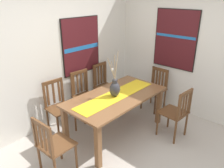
% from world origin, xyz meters
% --- Properties ---
extents(ground_plane, '(6.40, 6.40, 0.03)m').
position_xyz_m(ground_plane, '(0.00, 0.00, -0.01)').
color(ground_plane, '#B2A89E').
extents(wall_back, '(6.40, 0.12, 2.70)m').
position_xyz_m(wall_back, '(0.00, 1.86, 1.35)').
color(wall_back, silver).
rests_on(wall_back, ground_plane).
extents(wall_side, '(0.12, 6.40, 2.70)m').
position_xyz_m(wall_side, '(1.86, 0.00, 1.35)').
color(wall_side, silver).
rests_on(wall_side, ground_plane).
extents(dining_table, '(1.80, 0.93, 0.76)m').
position_xyz_m(dining_table, '(0.22, 0.69, 0.65)').
color(dining_table, brown).
rests_on(dining_table, ground_plane).
extents(table_runner, '(1.66, 0.36, 0.01)m').
position_xyz_m(table_runner, '(0.22, 0.69, 0.77)').
color(table_runner, gold).
rests_on(table_runner, dining_table).
extents(centerpiece_vase, '(0.29, 0.20, 0.75)m').
position_xyz_m(centerpiece_vase, '(0.18, 0.69, 0.91)').
color(centerpiece_vase, '#333338').
rests_on(centerpiece_vase, dining_table).
extents(chair_0, '(0.45, 0.45, 0.97)m').
position_xyz_m(chair_0, '(0.23, 1.56, 0.50)').
color(chair_0, brown).
rests_on(chair_0, ground_plane).
extents(chair_1, '(0.44, 0.44, 0.92)m').
position_xyz_m(chair_1, '(-1.09, 0.67, 0.49)').
color(chair_1, brown).
rests_on(chair_1, ground_plane).
extents(chair_2, '(0.44, 0.44, 0.98)m').
position_xyz_m(chair_2, '(0.85, 1.59, 0.51)').
color(chair_2, brown).
rests_on(chair_2, ground_plane).
extents(chair_3, '(0.45, 0.45, 0.93)m').
position_xyz_m(chair_3, '(0.84, -0.15, 0.49)').
color(chair_3, brown).
rests_on(chair_3, ground_plane).
extents(chair_4, '(0.44, 0.44, 0.90)m').
position_xyz_m(chair_4, '(1.52, 0.69, 0.49)').
color(chair_4, brown).
rests_on(chair_4, ground_plane).
extents(chair_5, '(0.45, 0.45, 0.96)m').
position_xyz_m(chair_5, '(-0.40, 1.53, 0.50)').
color(chair_5, brown).
rests_on(chair_5, ground_plane).
extents(painting_on_back_wall, '(0.91, 0.05, 1.11)m').
position_xyz_m(painting_on_back_wall, '(0.42, 1.79, 1.42)').
color(painting_on_back_wall, black).
extents(painting_on_side_wall, '(0.05, 0.91, 1.18)m').
position_xyz_m(painting_on_side_wall, '(1.79, 0.49, 1.52)').
color(painting_on_side_wall, black).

